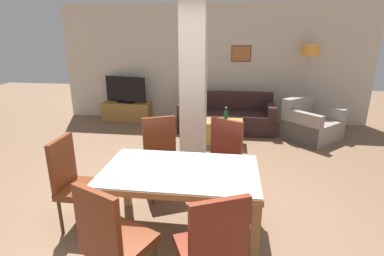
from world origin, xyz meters
The scene contains 16 objects.
ground_plane centered at (0.00, 0.00, 0.00)m, with size 18.00×18.00×0.00m, color brown.
back_wall centered at (0.00, 4.41, 1.35)m, with size 7.20×0.09×2.70m.
divider_pillar centered at (-0.08, 1.65, 1.35)m, with size 0.37×0.38×2.70m.
dining_table centered at (0.00, 0.00, 0.60)m, with size 1.58×0.95×0.75m.
dining_chair_head_left centered at (-1.15, 0.00, 0.55)m, with size 0.46×0.46×1.02m.
dining_chair_far_left centered at (-0.39, 0.84, 0.55)m, with size 0.61×0.61×1.02m.
dining_chair_near_right centered at (0.39, -0.86, 0.55)m, with size 0.61×0.61×1.02m.
dining_chair_far_right centered at (0.39, 0.82, 0.55)m, with size 0.61×0.61×1.02m.
dining_chair_near_left centered at (-0.39, -0.86, 0.55)m, with size 0.61×0.61×1.02m.
sofa centered at (0.39, 3.67, 0.28)m, with size 2.02×0.85×0.80m.
armchair centered at (2.08, 3.31, 0.29)m, with size 1.27×1.27×0.82m.
coffee_table centered at (0.34, 2.80, 0.23)m, with size 0.76×0.49×0.45m.
bottle centered at (0.40, 2.73, 0.56)m, with size 0.08×0.08×0.29m.
tv_stand centered at (-2.04, 4.13, 0.22)m, with size 1.17×0.40×0.44m.
tv_screen centered at (-2.04, 4.13, 0.74)m, with size 1.03×0.28×0.63m.
floor_lamp centered at (2.10, 4.07, 1.54)m, with size 0.38×0.38×1.81m.
Camera 1 is at (0.48, -2.71, 2.07)m, focal length 28.00 mm.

